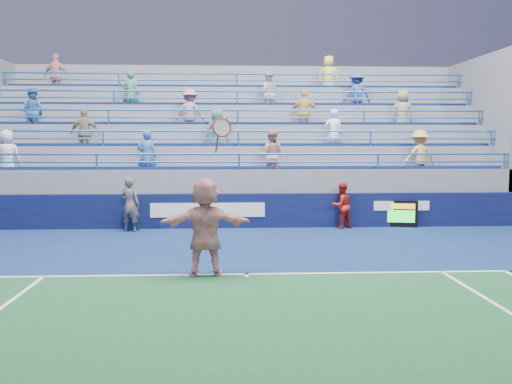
{
  "coord_description": "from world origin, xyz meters",
  "views": [
    {
      "loc": [
        -0.4,
        -11.53,
        2.73
      ],
      "look_at": [
        0.33,
        2.5,
        1.5
      ],
      "focal_mm": 40.0,
      "sensor_mm": 36.0,
      "label": 1
    }
  ],
  "objects": [
    {
      "name": "serve_speed_board",
      "position": [
        5.08,
        6.36,
        0.44
      ],
      "size": [
        1.25,
        0.4,
        0.87
      ],
      "color": "black",
      "rests_on": "ground"
    },
    {
      "name": "tennis_player",
      "position": [
        -0.84,
        -0.01,
        1.02
      ],
      "size": [
        1.9,
        0.67,
        3.24
      ],
      "color": "white",
      "rests_on": "ground"
    },
    {
      "name": "line_judge",
      "position": [
        -3.35,
        5.87,
        0.84
      ],
      "size": [
        0.7,
        0.55,
        1.67
      ],
      "primitive_type": "imported",
      "rotation": [
        0.0,
        0.0,
        2.87
      ],
      "color": "#16173C",
      "rests_on": "ground"
    },
    {
      "name": "ground",
      "position": [
        0.0,
        0.0,
        0.0
      ],
      "size": [
        120.0,
        120.0,
        0.0
      ],
      "primitive_type": "plane",
      "color": "#333538"
    },
    {
      "name": "sponsor_wall",
      "position": [
        0.0,
        6.5,
        0.55
      ],
      "size": [
        18.0,
        0.32,
        1.1
      ],
      "color": "#090F33",
      "rests_on": "ground"
    },
    {
      "name": "judge_chair",
      "position": [
        -3.34,
        6.25,
        0.25
      ],
      "size": [
        0.48,
        0.48,
        0.78
      ],
      "color": "#0C1A3C",
      "rests_on": "ground"
    },
    {
      "name": "bleacher_stand",
      "position": [
        -0.0,
        10.27,
        1.55
      ],
      "size": [
        18.0,
        5.6,
        6.13
      ],
      "color": "slate",
      "rests_on": "ground"
    },
    {
      "name": "ball_girl",
      "position": [
        3.22,
        6.19,
        0.73
      ],
      "size": [
        0.88,
        0.8,
        1.46
      ],
      "primitive_type": "imported",
      "rotation": [
        0.0,
        0.0,
        3.57
      ],
      "color": "red",
      "rests_on": "ground"
    }
  ]
}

